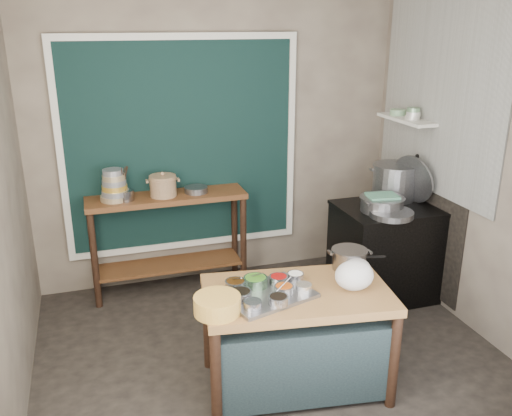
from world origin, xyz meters
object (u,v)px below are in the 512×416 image
object	(u,v)px
back_counter	(169,243)
saucepan	(349,259)
condiment_tray	(268,295)
stock_pot	(394,182)
stove_block	(387,253)
yellow_basin	(217,305)
prep_table	(296,339)
utensil_cup	(125,195)
steamer	(382,204)
ceramic_crock	(163,187)

from	to	relation	value
back_counter	saucepan	bearing A→B (deg)	-54.46
condiment_tray	stock_pot	xyz separation A→B (m)	(1.65, 1.22, 0.28)
stove_block	stock_pot	size ratio (longest dim) A/B	2.13
yellow_basin	stock_pot	size ratio (longest dim) A/B	0.69
prep_table	utensil_cup	distance (m)	2.05
condiment_tray	back_counter	bearing A→B (deg)	102.42
stove_block	utensil_cup	size ratio (longest dim) A/B	5.73
stove_block	yellow_basin	world-z (taller)	yellow_basin
stock_pot	back_counter	bearing A→B (deg)	165.17
condiment_tray	yellow_basin	bearing A→B (deg)	-164.16
prep_table	steamer	size ratio (longest dim) A/B	3.13
steamer	stove_block	bearing A→B (deg)	30.01
prep_table	stock_pot	world-z (taller)	stock_pot
yellow_basin	steamer	distance (m)	2.03
back_counter	stove_block	distance (m)	2.04
yellow_basin	stock_pot	distance (m)	2.42
saucepan	stock_pot	bearing A→B (deg)	61.45
stock_pot	utensil_cup	bearing A→B (deg)	168.42
yellow_basin	utensil_cup	size ratio (longest dim) A/B	1.87
stock_pot	yellow_basin	bearing A→B (deg)	-146.79
back_counter	utensil_cup	distance (m)	0.64
yellow_basin	stove_block	bearing A→B (deg)	31.00
ceramic_crock	back_counter	bearing A→B (deg)	39.75
stock_pot	prep_table	bearing A→B (deg)	-140.17
condiment_tray	steamer	world-z (taller)	steamer
utensil_cup	stock_pot	size ratio (longest dim) A/B	0.37
stove_block	utensil_cup	bearing A→B (deg)	163.23
back_counter	ceramic_crock	world-z (taller)	ceramic_crock
prep_table	stock_pot	size ratio (longest dim) A/B	2.96
yellow_basin	utensil_cup	xyz separation A→B (m)	(-0.39, 1.81, 0.19)
stove_block	saucepan	size ratio (longest dim) A/B	3.36
yellow_basin	saucepan	world-z (taller)	saucepan
condiment_tray	ceramic_crock	xyz separation A→B (m)	(-0.42, 1.73, 0.27)
saucepan	condiment_tray	bearing A→B (deg)	-146.58
stove_block	utensil_cup	world-z (taller)	utensil_cup
utensil_cup	stock_pot	distance (m)	2.46
back_counter	utensil_cup	bearing A→B (deg)	-172.80
condiment_tray	utensil_cup	bearing A→B (deg)	113.84
yellow_basin	saucepan	distance (m)	1.12
saucepan	steamer	bearing A→B (deg)	62.15
utensil_cup	stock_pot	world-z (taller)	stock_pot
ceramic_crock	yellow_basin	bearing A→B (deg)	-88.41
prep_table	steamer	distance (m)	1.59
prep_table	ceramic_crock	world-z (taller)	ceramic_crock
back_counter	stove_block	bearing A→B (deg)	-21.02
back_counter	ceramic_crock	size ratio (longest dim) A/B	5.64
back_counter	yellow_basin	size ratio (longest dim) A/B	4.94
condiment_tray	utensil_cup	xyz separation A→B (m)	(-0.76, 1.71, 0.23)
yellow_basin	ceramic_crock	world-z (taller)	ceramic_crock
condiment_tray	yellow_basin	size ratio (longest dim) A/B	1.92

